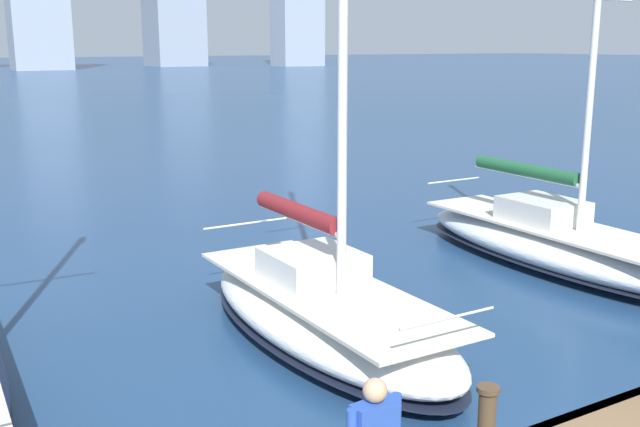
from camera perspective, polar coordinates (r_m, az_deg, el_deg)
sailboat_forest at (r=18.74m, az=17.50°, el=-2.04°), size 2.52×8.54×9.58m
sailboat_maroon at (r=13.37m, az=0.31°, el=-7.12°), size 2.57×7.17×12.39m
mooring_post at (r=8.88m, az=12.57°, el=-15.28°), size 0.26×0.26×0.91m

